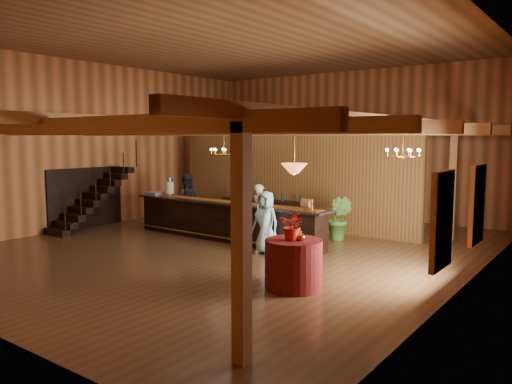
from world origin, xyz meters
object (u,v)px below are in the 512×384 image
Objects in this scene: pendant_lamp at (294,168)px; guest at (266,222)px; chandelier_left at (224,151)px; staff_second at (186,201)px; bartender at (260,212)px; chandelier_right at (403,152)px; beverage_dispenser at (170,187)px; round_table at (293,264)px; tasting_bar at (226,220)px; raffle_drum at (307,204)px; floor_plant at (340,218)px; backbar_shelf at (265,213)px.

pendant_lamp is 3.47m from guest.
chandelier_left is 2.59m from staff_second.
chandelier_left is 0.44× the size of staff_second.
bartender is (-3.41, 3.55, -1.58)m from pendant_lamp.
guest is at bearing -164.99° from chandelier_right.
chandelier_left is at bearing 7.26° from beverage_dispenser.
chandelier_left is at bearing 177.85° from chandelier_right.
bartender is (-3.41, 3.55, 0.32)m from round_table.
tasting_bar is at bearing -45.60° from chandelier_left.
tasting_bar is 2.42m from staff_second.
pendant_lamp is at bearing -24.32° from beverage_dispenser.
raffle_drum is at bearing 174.81° from bartender.
beverage_dispenser is 5.52m from floor_plant.
chandelier_right is 0.49× the size of bartender.
beverage_dispenser is 0.52× the size of round_table.
round_table is (4.52, -5.40, 0.05)m from backbar_shelf.
floor_plant is at bearing 26.67° from chandelier_left.
chandelier_left and pendant_lamp have the same top height.
staff_second is 5.17m from floor_plant.
tasting_bar is 7.55× the size of pendant_lamp.
raffle_drum is at bearing 131.75° from staff_second.
tasting_bar is 11.32× the size of beverage_dispenser.
staff_second is (-1.94, 0.36, -1.69)m from chandelier_left.
chandelier_right is at bearing 70.86° from pendant_lamp.
backbar_shelf is (2.05, 2.43, -0.97)m from beverage_dispenser.
guest reaches higher than floor_plant.
round_table is at bearing -42.58° from guest.
backbar_shelf is at bearing -175.80° from staff_second.
round_table is 1.43× the size of chandelier_left.
beverage_dispenser is at bearing 155.68° from round_table.
guest is (1.95, -0.72, 0.24)m from tasting_bar.
beverage_dispenser is at bearing 178.69° from tasting_bar.
chandelier_right is at bearing 0.42° from beverage_dispenser.
backbar_shelf is 3.05m from chandelier_left.
staff_second reaches higher than raffle_drum.
chandelier_left reaches higher than bartender.
pendant_lamp is 0.55× the size of bartender.
beverage_dispenser reaches higher than floor_plant.
tasting_bar is 2.08m from chandelier_left.
pendant_lamp is at bearing 149.23° from bartender.
backbar_shelf is 4.00× the size of chandelier_left.
bartender reaches higher than floor_plant.
tasting_bar reaches higher than round_table.
tasting_bar is 4.15× the size of bartender.
chandelier_left is at bearing -153.33° from floor_plant.
chandelier_left is 3.96m from floor_plant.
round_table reaches higher than backbar_shelf.
beverage_dispenser is 5.23m from raffle_drum.
chandelier_left is (-0.35, 0.36, 2.02)m from tasting_bar.
chandelier_left is at bearing 31.79° from bartender.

